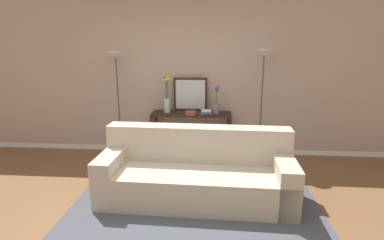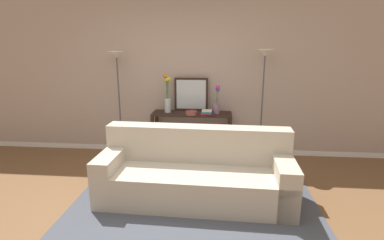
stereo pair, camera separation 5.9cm
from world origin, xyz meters
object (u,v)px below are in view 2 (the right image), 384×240
Objects in this scene: fruit_bowl at (191,113)px; book_row_under_console at (175,153)px; book_stack at (207,113)px; console_table at (192,127)px; vase_short_flowers at (217,103)px; couch at (196,175)px; floor_lamp_left at (118,75)px; floor_lamp_right at (264,75)px; wall_mirror at (191,94)px; vase_tall_flowers at (168,97)px.

book_row_under_console is (-0.30, 0.13, -0.76)m from fruit_bowl.
book_stack is (0.25, 0.01, 0.00)m from fruit_bowl.
console_table is 2.60× the size of book_row_under_console.
vase_short_flowers is 0.44m from fruit_bowl.
floor_lamp_left is at bearing 136.19° from couch.
book_stack is (-0.87, -0.07, -0.61)m from floor_lamp_right.
book_row_under_console is at bearing 167.41° from book_stack.
couch is 12.48× the size of fruit_bowl.
book_stack is (0.25, -0.12, 0.27)m from console_table.
floor_lamp_left is at bearing -169.34° from wall_mirror.
console_table is (-0.17, 1.38, 0.23)m from couch.
couch is 1.80× the size of console_table.
book_row_under_console is at bearing 156.67° from fruit_bowl.
floor_lamp_right is 2.82× the size of vase_tall_flowers.
wall_mirror is 1.05m from book_row_under_console.
couch reaches higher than fruit_bowl.
book_row_under_console is (-0.54, 0.12, -0.76)m from book_stack.
console_table is 0.30m from fruit_bowl.
fruit_bowl is at bearing -178.54° from book_stack.
floor_lamp_right is 1.28m from fruit_bowl.
couch is 4.99× the size of vase_short_flowers.
couch is at bearing -71.37° from book_row_under_console.
wall_mirror is (-0.03, 0.17, 0.52)m from console_table.
couch is 1.41m from console_table.
book_stack reaches higher than fruit_bowl.
fruit_bowl is 0.82m from book_row_under_console.
vase_tall_flowers is (-0.58, 1.39, 0.73)m from couch.
couch is 1.97m from floor_lamp_right.
book_stack is at bearing -25.57° from console_table.
floor_lamp_left is 0.98× the size of floor_lamp_right.
console_table is 0.58m from vase_short_flowers.
vase_tall_flowers is 3.40× the size of fruit_bowl.
vase_short_flowers is at bearing 80.34° from couch.
floor_lamp_left is at bearing 176.58° from fruit_bowl.
vase_tall_flowers is (-0.40, 0.01, 0.50)m from console_table.
book_stack is at bearing 86.34° from couch.
wall_mirror is 0.48m from vase_short_flowers.
floor_lamp_right reaches higher than book_stack.
vase_short_flowers is 0.94× the size of book_row_under_console.
book_stack is 0.94m from book_row_under_console.
book_row_under_console is at bearing -147.80° from wall_mirror.
couch is 1.30× the size of floor_lamp_right.
wall_mirror reaches higher than vase_short_flowers.
book_stack is 0.44× the size of book_row_under_console.
couch reaches higher than console_table.
fruit_bowl is at bearing -162.46° from vase_short_flowers.
vase_short_flowers is 0.24m from book_stack.
vase_tall_flowers is at bearing 4.80° from floor_lamp_left.
console_table is 2.04× the size of vase_tall_flowers.
floor_lamp_right is (2.33, 0.00, 0.03)m from floor_lamp_left.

